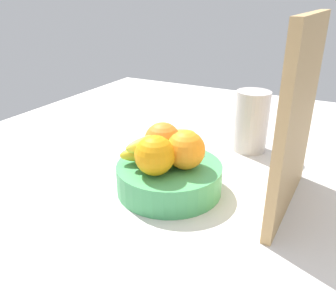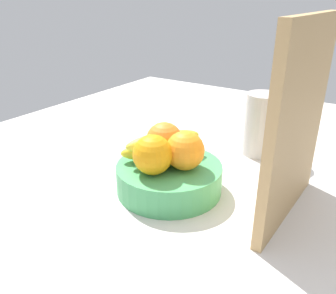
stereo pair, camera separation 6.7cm
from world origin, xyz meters
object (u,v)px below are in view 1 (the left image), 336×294
Objects in this scene: banana_bunch at (161,146)px; cutting_board at (297,120)px; fruit_bowl at (168,177)px; orange_front_right at (163,141)px; orange_front_left at (186,150)px; orange_center at (155,155)px; thermos_tumbler at (251,121)px.

banana_bunch is 0.46× the size of cutting_board.
orange_front_right is (-2.47, -2.60, 6.99)cm from fruit_bowl.
orange_center is (5.11, -4.22, 0.00)cm from orange_front_left.
orange_front_left is at bearing -11.46° from thermos_tumbler.
orange_front_left is (-0.42, 3.77, 6.99)cm from fruit_bowl.
fruit_bowl is at bearing -74.71° from cutting_board.
cutting_board is 2.24× the size of thermos_tumbler.
orange_front_left is at bearing 96.34° from fruit_bowl.
orange_center is at bearing -64.77° from cutting_board.
fruit_bowl is at bearing 58.69° from banana_bunch.
fruit_bowl is at bearing -83.66° from orange_front_left.
thermos_tumbler is at bearing 161.71° from fruit_bowl.
thermos_tumbler is (-23.38, -13.76, -9.95)cm from cutting_board.
orange_center is 0.22× the size of cutting_board.
cutting_board is at bearing 104.56° from orange_front_left.
orange_front_left is 6.42cm from banana_bunch.
fruit_bowl is 2.79× the size of orange_front_right.
orange_front_left is at bearing 80.08° from banana_bunch.
banana_bunch reaches higher than fruit_bowl.
orange_front_left reaches higher than fruit_bowl.
cutting_board is 28.89cm from thermos_tumbler.
fruit_bowl is 6.78cm from banana_bunch.
orange_center is 6.59cm from banana_bunch.
fruit_bowl is 30.82cm from thermos_tumbler.
cutting_board reaches higher than orange_center.
orange_front_left is 1.00× the size of orange_front_right.
orange_center is at bearing -39.60° from orange_front_left.
banana_bunch is at bearing -121.31° from fruit_bowl.
thermos_tumbler is at bearing 155.31° from orange_front_right.
orange_center is 0.49× the size of thermos_tumbler.
cutting_board reaches higher than orange_front_left.
orange_center is at bearing 16.68° from orange_front_right.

